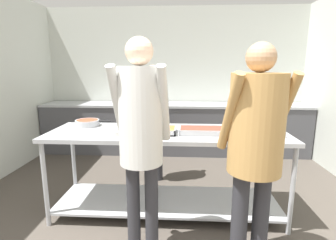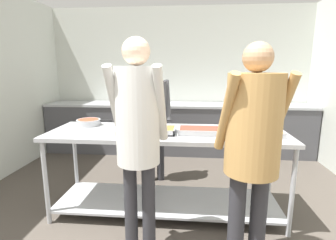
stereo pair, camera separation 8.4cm
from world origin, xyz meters
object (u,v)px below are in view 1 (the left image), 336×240
at_px(sauce_pan, 88,123).
at_px(serving_tray_roast, 153,130).
at_px(plate_stack, 112,132).
at_px(guest_serving_right, 256,136).
at_px(guest_serving_left, 141,127).
at_px(cook_behind_counter, 153,110).
at_px(serving_tray_vegetables, 204,131).
at_px(water_bottle, 275,98).
at_px(serving_tray_greens, 257,132).

bearing_deg(sauce_pan, serving_tray_roast, -19.59).
distance_m(plate_stack, guest_serving_right, 1.39).
bearing_deg(guest_serving_left, cook_behind_counter, 92.86).
xyz_separation_m(sauce_pan, serving_tray_vegetables, (1.29, -0.26, -0.01)).
xyz_separation_m(serving_tray_roast, guest_serving_left, (-0.02, -0.61, 0.18)).
distance_m(sauce_pan, serving_tray_roast, 0.82).
height_order(guest_serving_right, cook_behind_counter, guest_serving_right).
height_order(serving_tray_roast, cook_behind_counter, cook_behind_counter).
distance_m(serving_tray_vegetables, cook_behind_counter, 1.05).
distance_m(guest_serving_left, cook_behind_counter, 1.49).
bearing_deg(guest_serving_right, sauce_pan, 149.37).
height_order(serving_tray_vegetables, guest_serving_left, guest_serving_left).
distance_m(sauce_pan, water_bottle, 3.23).
bearing_deg(water_bottle, serving_tray_vegetables, -123.94).
xyz_separation_m(plate_stack, water_bottle, (2.30, 2.14, 0.10)).
bearing_deg(serving_tray_vegetables, serving_tray_roast, -178.08).
distance_m(serving_tray_roast, water_bottle, 2.82).
distance_m(serving_tray_vegetables, guest_serving_left, 0.84).
relative_size(serving_tray_greens, cook_behind_counter, 0.30).
bearing_deg(water_bottle, sauce_pan, -146.01).
xyz_separation_m(cook_behind_counter, water_bottle, (2.00, 1.21, 0.04)).
bearing_deg(guest_serving_left, serving_tray_greens, 29.78).
xyz_separation_m(guest_serving_left, water_bottle, (1.92, 2.69, -0.08)).
xyz_separation_m(guest_serving_right, water_bottle, (1.07, 2.76, -0.03)).
relative_size(sauce_pan, guest_serving_right, 0.24).
bearing_deg(cook_behind_counter, guest_serving_right, -59.09).
relative_size(sauce_pan, serving_tray_greens, 0.87).
height_order(plate_stack, guest_serving_right, guest_serving_right).
bearing_deg(serving_tray_greens, guest_serving_left, -150.22).
relative_size(serving_tray_roast, guest_serving_left, 0.26).
bearing_deg(guest_serving_right, water_bottle, 68.81).
relative_size(serving_tray_roast, serving_tray_vegetables, 0.94).
relative_size(serving_tray_greens, guest_serving_left, 0.27).
bearing_deg(serving_tray_vegetables, water_bottle, 56.06).
bearing_deg(plate_stack, serving_tray_roast, 8.76).
distance_m(serving_tray_roast, guest_serving_left, 0.64).
height_order(serving_tray_roast, serving_tray_greens, same).
bearing_deg(serving_tray_vegetables, guest_serving_right, -65.19).
bearing_deg(serving_tray_vegetables, serving_tray_greens, -3.04).
relative_size(guest_serving_left, guest_serving_right, 1.03).
height_order(plate_stack, serving_tray_greens, serving_tray_greens).
distance_m(serving_tray_roast, serving_tray_vegetables, 0.51).
distance_m(guest_serving_right, water_bottle, 2.96).
relative_size(plate_stack, serving_tray_vegetables, 0.55).
bearing_deg(plate_stack, water_bottle, 42.93).
distance_m(plate_stack, serving_tray_roast, 0.41).
xyz_separation_m(sauce_pan, serving_tray_greens, (1.81, -0.29, -0.01)).
bearing_deg(water_bottle, serving_tray_roast, -132.42).
bearing_deg(serving_tray_roast, water_bottle, 47.58).
xyz_separation_m(sauce_pan, plate_stack, (0.37, -0.34, -0.01)).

